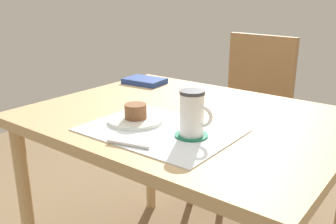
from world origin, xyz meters
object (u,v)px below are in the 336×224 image
(pastry, at_px, (136,111))
(dining_table, at_px, (186,136))
(coffee_mug, at_px, (192,113))
(small_book, at_px, (145,81))
(pastry_plate, at_px, (136,120))
(wooden_chair, at_px, (247,115))

(pastry, bearing_deg, dining_table, 66.36)
(dining_table, distance_m, coffee_mug, 0.27)
(dining_table, height_order, small_book, small_book)
(dining_table, xyz_separation_m, pastry, (-0.08, -0.17, 0.12))
(pastry, bearing_deg, pastry_plate, 0.00)
(wooden_chair, height_order, coffee_mug, wooden_chair)
(coffee_mug, distance_m, small_book, 0.70)
(small_book, bearing_deg, coffee_mug, -42.68)
(dining_table, bearing_deg, small_book, 148.36)
(wooden_chair, xyz_separation_m, small_book, (-0.28, -0.51, 0.24))
(pastry_plate, height_order, pastry, pastry)
(coffee_mug, bearing_deg, pastry, -178.82)
(dining_table, xyz_separation_m, small_book, (-0.41, 0.25, 0.10))
(pastry_plate, xyz_separation_m, coffee_mug, (0.22, 0.00, 0.07))
(wooden_chair, xyz_separation_m, pastry_plate, (0.05, -0.94, 0.24))
(pastry, xyz_separation_m, small_book, (-0.33, 0.43, -0.03))
(wooden_chair, relative_size, small_book, 5.11)
(dining_table, distance_m, pastry, 0.23)
(dining_table, bearing_deg, coffee_mug, -50.65)
(wooden_chair, xyz_separation_m, pastry, (0.05, -0.94, 0.27))
(dining_table, distance_m, wooden_chair, 0.78)
(dining_table, relative_size, coffee_mug, 8.05)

